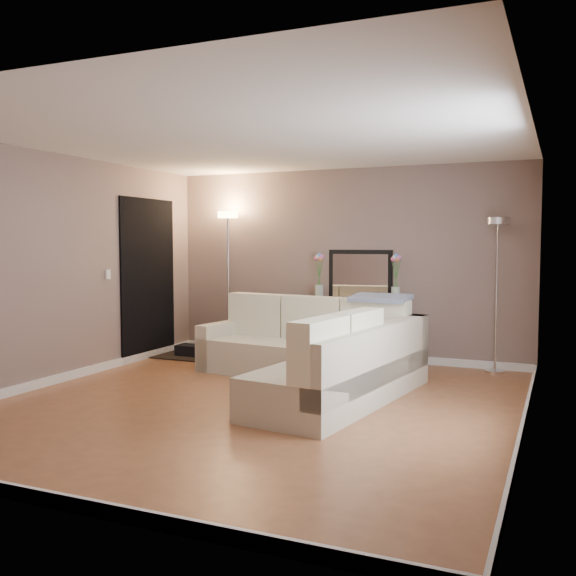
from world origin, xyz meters
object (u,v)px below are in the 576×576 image
at_px(console_table, 351,329).
at_px(floor_lamp_lit, 228,253).
at_px(floor_lamp_unlit, 497,264).
at_px(sectional_sofa, 317,355).

relative_size(console_table, floor_lamp_lit, 0.62).
xyz_separation_m(console_table, floor_lamp_unlit, (1.87, -0.04, 0.90)).
distance_m(floor_lamp_lit, floor_lamp_unlit, 3.72).
bearing_deg(sectional_sofa, console_table, 94.47).
bearing_deg(console_table, floor_lamp_unlit, -1.36).
bearing_deg(sectional_sofa, floor_lamp_unlit, 42.05).
xyz_separation_m(sectional_sofa, floor_lamp_lit, (-1.97, 1.58, 1.10)).
relative_size(sectional_sofa, floor_lamp_unlit, 1.53).
bearing_deg(floor_lamp_unlit, sectional_sofa, -137.95).
height_order(sectional_sofa, floor_lamp_unlit, floor_lamp_unlit).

